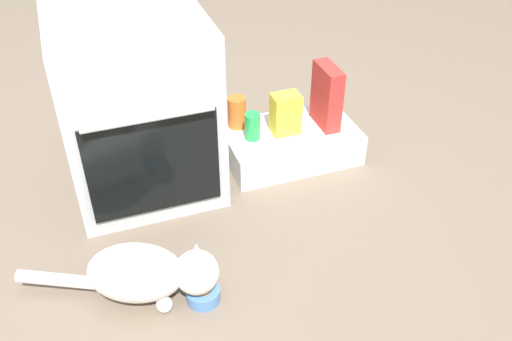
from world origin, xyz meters
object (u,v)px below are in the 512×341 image
snack_bag (286,114)px  pantry_cabinet (290,143)px  oven (137,107)px  cat (147,273)px  food_bowl (204,293)px  soda_can (252,126)px  sauce_jar (237,112)px  cereal_box (327,96)px

snack_bag → pantry_cabinet: bearing=6.9°
oven → cat: size_ratio=1.13×
food_bowl → soda_can: 0.80m
pantry_cabinet → soda_can: size_ratio=4.83×
food_bowl → pantry_cabinet: bearing=49.0°
snack_bag → sauce_jar: snack_bag is taller
snack_bag → oven: bearing=176.3°
cat → sauce_jar: (0.54, 0.71, 0.10)m
pantry_cabinet → food_bowl: (-0.58, -0.67, -0.04)m
cereal_box → food_bowl: bearing=-138.2°
food_bowl → sauce_jar: 0.89m
sauce_jar → food_bowl: bearing=-115.5°
food_bowl → soda_can: (0.40, 0.67, 0.17)m
food_bowl → snack_bag: size_ratio=0.63×
soda_can → pantry_cabinet: bearing=1.9°
oven → pantry_cabinet: (0.64, -0.04, -0.29)m
food_bowl → cat: (-0.17, 0.07, 0.09)m
pantry_cabinet → cereal_box: (0.16, -0.00, 0.21)m
sauce_jar → soda_can: bearing=-75.2°
cat → pantry_cabinet: bearing=61.5°
sauce_jar → oven: bearing=-170.2°
snack_bag → soda_can: (-0.15, -0.00, -0.03)m
pantry_cabinet → sauce_jar: bearing=152.4°
pantry_cabinet → cat: cat is taller
oven → snack_bag: 0.63m
food_bowl → cat: bearing=157.0°
oven → snack_bag: bearing=-3.7°
oven → soda_can: size_ratio=6.05×
oven → cat: oven is taller
oven → snack_bag: (0.61, -0.04, -0.13)m
snack_bag → cereal_box: cereal_box is taller
oven → cat: 0.69m
pantry_cabinet → snack_bag: 0.16m
snack_bag → sauce_jar: size_ratio=1.29×
cat → sauce_jar: sauce_jar is taller
pantry_cabinet → soda_can: (-0.18, -0.01, 0.13)m
pantry_cabinet → cat: size_ratio=0.90×
soda_can → oven: bearing=174.7°
food_bowl → cat: 0.20m
oven → cereal_box: oven is taller
food_bowl → snack_bag: snack_bag is taller
cat → sauce_jar: bearing=75.6°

